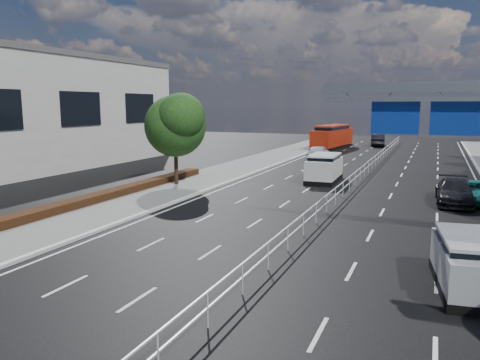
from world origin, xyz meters
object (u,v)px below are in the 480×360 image
at_px(red_bus, 332,136).
at_px(silver_minivan, 469,263).
at_px(near_car_dark, 378,140).
at_px(white_minivan, 324,168).
at_px(parked_car_teal, 479,192).
at_px(parked_car_dark, 454,192).
at_px(near_car_silver, 318,153).
at_px(overhead_gantry, 477,111).

distance_m(red_bus, silver_minivan, 48.43).
relative_size(near_car_dark, silver_minivan, 1.17).
bearing_deg(white_minivan, parked_car_teal, -23.74).
bearing_deg(parked_car_dark, near_car_silver, 123.62).
bearing_deg(overhead_gantry, parked_car_teal, 83.53).
bearing_deg(parked_car_teal, overhead_gantry, -92.01).
bearing_deg(parked_car_teal, red_bus, 120.66).
xyz_separation_m(overhead_gantry, parked_car_dark, (-0.24, 8.95, -4.88)).
xyz_separation_m(red_bus, parked_car_teal, (15.36, -31.21, -1.01)).
distance_m(overhead_gantry, silver_minivan, 7.11).
bearing_deg(near_car_silver, silver_minivan, 106.67).
height_order(overhead_gantry, parked_car_teal, overhead_gantry).
relative_size(overhead_gantry, parked_car_dark, 2.04).
height_order(near_car_dark, parked_car_dark, near_car_dark).
bearing_deg(overhead_gantry, red_bus, 109.13).
height_order(near_car_dark, parked_car_teal, near_car_dark).
xyz_separation_m(red_bus, parked_car_dark, (14.00, -32.12, -0.93)).
distance_m(near_car_silver, silver_minivan, 34.05).
bearing_deg(overhead_gantry, near_car_silver, 115.53).
bearing_deg(overhead_gantry, near_car_dark, 100.81).
relative_size(white_minivan, parked_car_teal, 1.07).
xyz_separation_m(near_car_silver, parked_car_teal, (13.74, -16.57, -0.21)).
bearing_deg(parked_car_teal, silver_minivan, -90.66).
height_order(overhead_gantry, near_car_dark, overhead_gantry).
height_order(overhead_gantry, silver_minivan, overhead_gantry).
distance_m(white_minivan, parked_car_teal, 11.17).
bearing_deg(red_bus, parked_car_dark, -59.69).
xyz_separation_m(overhead_gantry, silver_minivan, (-0.24, -5.29, -4.73)).
bearing_deg(parked_car_teal, parked_car_dark, -141.82).
distance_m(near_car_silver, parked_car_teal, 21.53).
relative_size(red_bus, parked_car_teal, 2.34).
bearing_deg(near_car_silver, overhead_gantry, 110.88).
relative_size(overhead_gantry, red_bus, 0.94).
bearing_deg(parked_car_teal, near_car_silver, 134.13).
height_order(silver_minivan, parked_car_teal, silver_minivan).
relative_size(white_minivan, parked_car_dark, 0.99).
height_order(near_car_silver, parked_car_dark, near_car_silver).
xyz_separation_m(red_bus, near_car_dark, (5.14, 6.59, -0.80)).
relative_size(near_car_silver, parked_car_dark, 1.01).
height_order(overhead_gantry, parked_car_dark, overhead_gantry).
bearing_deg(silver_minivan, parked_car_dark, 82.66).
bearing_deg(silver_minivan, near_car_dark, 92.16).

